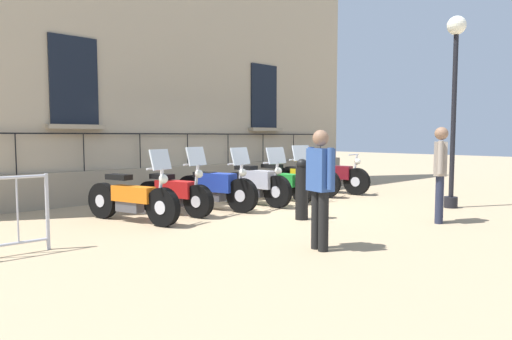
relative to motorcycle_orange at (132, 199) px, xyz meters
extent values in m
plane|color=tan|center=(-0.03, 2.96, -0.42)|extent=(60.00, 60.00, 0.00)
cube|color=tan|center=(-3.03, 2.96, 3.96)|extent=(0.60, 13.23, 8.77)
cube|color=gray|center=(-2.65, 2.96, -0.04)|extent=(0.20, 13.23, 0.77)
cube|color=black|center=(-2.71, 5.87, 2.36)|extent=(0.06, 1.06, 1.94)
cube|color=tan|center=(-2.63, 5.87, 1.34)|extent=(0.24, 1.26, 0.10)
cube|color=black|center=(-2.71, 0.05, 2.36)|extent=(0.06, 1.06, 1.94)
cube|color=tan|center=(-2.63, 0.05, 1.34)|extent=(0.24, 1.26, 0.10)
cube|color=black|center=(-2.61, 2.96, 1.19)|extent=(0.03, 11.11, 0.03)
cylinder|color=black|center=(-2.61, -1.21, 0.77)|extent=(0.02, 0.02, 0.84)
cylinder|color=black|center=(-2.61, 0.18, 0.77)|extent=(0.02, 0.02, 0.84)
cylinder|color=black|center=(-2.61, 1.57, 0.77)|extent=(0.02, 0.02, 0.84)
cylinder|color=black|center=(-2.61, 2.96, 0.77)|extent=(0.02, 0.02, 0.84)
cylinder|color=black|center=(-2.61, 4.35, 0.77)|extent=(0.02, 0.02, 0.84)
cylinder|color=black|center=(-2.61, 5.74, 0.77)|extent=(0.02, 0.02, 0.84)
cylinder|color=black|center=(-2.61, 7.12, 0.77)|extent=(0.02, 0.02, 0.84)
cylinder|color=black|center=(-2.61, 8.51, 0.77)|extent=(0.02, 0.02, 0.84)
cylinder|color=black|center=(0.71, 0.20, -0.08)|extent=(0.69, 0.32, 0.68)
cylinder|color=silver|center=(0.71, 0.20, -0.08)|extent=(0.27, 0.22, 0.24)
cylinder|color=black|center=(-0.75, -0.22, -0.08)|extent=(0.69, 0.32, 0.68)
cylinder|color=silver|center=(-0.75, -0.22, -0.08)|extent=(0.27, 0.22, 0.24)
cube|color=orange|center=(0.03, 0.00, 0.10)|extent=(0.93, 0.48, 0.28)
cube|color=#4C4C51|center=(-0.07, -0.02, -0.12)|extent=(0.57, 0.33, 0.24)
cube|color=black|center=(-0.32, -0.10, 0.39)|extent=(0.54, 0.35, 0.10)
cylinder|color=silver|center=(0.66, 0.19, 0.25)|extent=(0.17, 0.10, 0.68)
cylinder|color=silver|center=(0.61, 0.17, 0.58)|extent=(0.18, 0.52, 0.04)
sphere|color=white|center=(0.73, 0.21, 0.40)|extent=(0.16, 0.16, 0.16)
cylinder|color=silver|center=(-0.27, 0.06, -0.23)|extent=(0.80, 0.30, 0.08)
cube|color=silver|center=(0.67, 0.19, 0.73)|extent=(0.24, 0.45, 0.36)
cylinder|color=black|center=(0.45, 1.13, -0.10)|extent=(0.65, 0.31, 0.64)
cylinder|color=silver|center=(0.45, 1.13, -0.10)|extent=(0.26, 0.22, 0.22)
cylinder|color=black|center=(-0.77, 0.80, -0.10)|extent=(0.65, 0.31, 0.64)
cylinder|color=silver|center=(-0.77, 0.80, -0.10)|extent=(0.26, 0.22, 0.22)
cube|color=red|center=(-0.11, 0.98, 0.10)|extent=(0.90, 0.48, 0.32)
cube|color=#4C4C51|center=(-0.21, 0.95, -0.13)|extent=(0.55, 0.34, 0.22)
cube|color=black|center=(-0.45, 0.88, 0.33)|extent=(0.53, 0.36, 0.10)
cylinder|color=silver|center=(0.40, 1.11, 0.25)|extent=(0.17, 0.10, 0.71)
cylinder|color=silver|center=(0.35, 1.10, 0.60)|extent=(0.19, 0.58, 0.04)
sphere|color=white|center=(0.47, 1.13, 0.42)|extent=(0.16, 0.16, 0.16)
cylinder|color=silver|center=(-0.41, 1.05, -0.25)|extent=(0.77, 0.28, 0.08)
cube|color=silver|center=(0.41, 1.12, 0.75)|extent=(0.24, 0.50, 0.36)
cylinder|color=black|center=(0.57, 2.12, -0.07)|extent=(0.72, 0.33, 0.70)
cylinder|color=silver|center=(0.57, 2.12, -0.07)|extent=(0.28, 0.23, 0.25)
cylinder|color=black|center=(-0.74, 1.76, -0.07)|extent=(0.72, 0.33, 0.70)
cylinder|color=silver|center=(-0.74, 1.76, -0.07)|extent=(0.28, 0.23, 0.25)
cube|color=#1E389E|center=(-0.04, 1.96, 0.16)|extent=(0.85, 0.51, 0.39)
cube|color=#4C4C51|center=(-0.13, 1.93, -0.10)|extent=(0.53, 0.37, 0.25)
cube|color=black|center=(-0.35, 1.87, 0.32)|extent=(0.50, 0.39, 0.10)
cylinder|color=silver|center=(0.52, 2.11, 0.25)|extent=(0.17, 0.10, 0.66)
cylinder|color=silver|center=(0.47, 2.10, 0.58)|extent=(0.22, 0.68, 0.04)
sphere|color=white|center=(0.59, 2.13, 0.40)|extent=(0.16, 0.16, 0.16)
cylinder|color=silver|center=(-0.32, 2.06, -0.23)|extent=(0.71, 0.27, 0.08)
cube|color=silver|center=(0.53, 2.11, 0.73)|extent=(0.27, 0.58, 0.36)
cylinder|color=black|center=(0.64, 3.08, -0.07)|extent=(0.72, 0.20, 0.71)
cylinder|color=silver|center=(0.64, 3.08, -0.07)|extent=(0.26, 0.17, 0.25)
cylinder|color=black|center=(-0.62, 2.96, -0.07)|extent=(0.72, 0.20, 0.71)
cylinder|color=silver|center=(-0.62, 2.96, -0.07)|extent=(0.26, 0.17, 0.25)
cube|color=#B2B2BC|center=(0.06, 3.02, 0.17)|extent=(0.90, 0.39, 0.39)
cube|color=#4C4C51|center=(-0.04, 3.01, -0.10)|extent=(0.54, 0.30, 0.25)
cube|color=black|center=(-0.29, 2.99, 0.41)|extent=(0.51, 0.32, 0.10)
cylinder|color=silver|center=(0.59, 3.07, 0.25)|extent=(0.16, 0.07, 0.64)
cylinder|color=silver|center=(0.54, 3.07, 0.57)|extent=(0.10, 0.69, 0.04)
sphere|color=white|center=(0.66, 3.08, 0.39)|extent=(0.16, 0.16, 0.16)
cylinder|color=silver|center=(-0.22, 3.17, -0.23)|extent=(0.79, 0.15, 0.08)
cube|color=silver|center=(0.60, 3.07, 0.72)|extent=(0.17, 0.57, 0.36)
cylinder|color=black|center=(0.60, 3.94, -0.09)|extent=(0.66, 0.13, 0.65)
cylinder|color=silver|center=(0.60, 3.94, -0.09)|extent=(0.23, 0.14, 0.23)
cylinder|color=black|center=(-0.82, 3.99, -0.09)|extent=(0.66, 0.13, 0.65)
cylinder|color=silver|center=(-0.82, 3.99, -0.09)|extent=(0.23, 0.14, 0.23)
cube|color=#1E842D|center=(-0.06, 3.97, 0.09)|extent=(0.96, 0.33, 0.29)
cube|color=#4C4C51|center=(-0.16, 3.97, -0.13)|extent=(0.58, 0.26, 0.23)
cube|color=black|center=(-0.45, 3.98, 0.40)|extent=(0.54, 0.29, 0.10)
cylinder|color=silver|center=(0.55, 3.94, 0.25)|extent=(0.16, 0.07, 0.70)
cylinder|color=silver|center=(0.50, 3.94, 0.60)|extent=(0.06, 0.66, 0.04)
sphere|color=white|center=(0.62, 3.94, 0.42)|extent=(0.16, 0.16, 0.16)
cylinder|color=silver|center=(-0.34, 4.14, -0.24)|extent=(0.86, 0.11, 0.08)
cube|color=silver|center=(0.56, 3.94, 0.75)|extent=(0.14, 0.54, 0.36)
cylinder|color=black|center=(0.36, 5.12, -0.06)|extent=(0.73, 0.32, 0.71)
cylinder|color=silver|center=(0.36, 5.12, -0.06)|extent=(0.28, 0.22, 0.25)
cylinder|color=black|center=(-0.87, 4.80, -0.06)|extent=(0.73, 0.32, 0.71)
cylinder|color=silver|center=(-0.87, 4.80, -0.06)|extent=(0.28, 0.22, 0.25)
cube|color=gold|center=(-0.20, 4.97, 0.13)|extent=(0.82, 0.44, 0.31)
cube|color=#4C4C51|center=(-0.30, 4.95, -0.10)|extent=(0.50, 0.31, 0.25)
cube|color=black|center=(-0.52, 4.89, 0.28)|extent=(0.48, 0.33, 0.10)
cylinder|color=silver|center=(0.31, 5.11, 0.20)|extent=(0.17, 0.10, 0.54)
cylinder|color=silver|center=(0.26, 5.09, 0.47)|extent=(0.18, 0.55, 0.04)
sphere|color=white|center=(0.38, 5.12, 0.29)|extent=(0.16, 0.16, 0.16)
cylinder|color=silver|center=(-0.48, 5.04, -0.22)|extent=(0.70, 0.26, 0.08)
cylinder|color=black|center=(0.56, 6.13, -0.06)|extent=(0.73, 0.27, 0.71)
cylinder|color=silver|center=(0.56, 6.13, -0.06)|extent=(0.28, 0.22, 0.25)
cylinder|color=black|center=(-0.77, 5.90, -0.06)|extent=(0.73, 0.27, 0.71)
cylinder|color=silver|center=(-0.77, 5.90, -0.06)|extent=(0.28, 0.22, 0.25)
cube|color=maroon|center=(-0.05, 6.02, 0.16)|extent=(0.94, 0.41, 0.36)
cube|color=#4C4C51|center=(-0.15, 6.00, -0.10)|extent=(0.57, 0.30, 0.25)
cube|color=black|center=(-0.42, 5.96, 0.38)|extent=(0.54, 0.32, 0.10)
cylinder|color=silver|center=(0.51, 6.12, 0.29)|extent=(0.17, 0.09, 0.72)
cylinder|color=silver|center=(0.46, 6.11, 0.65)|extent=(0.13, 0.57, 0.04)
sphere|color=white|center=(0.58, 6.13, 0.47)|extent=(0.16, 0.16, 0.16)
cylinder|color=silver|center=(-0.35, 6.12, -0.22)|extent=(0.82, 0.22, 0.08)
cylinder|color=black|center=(3.18, 5.86, -0.30)|extent=(0.28, 0.28, 0.24)
cylinder|color=black|center=(3.18, 5.86, 1.49)|extent=(0.10, 0.10, 3.83)
sphere|color=white|center=(3.18, 5.86, 3.47)|extent=(0.39, 0.39, 0.39)
cylinder|color=#B7B7BF|center=(1.00, -1.77, 0.10)|extent=(0.05, 0.05, 1.05)
cylinder|color=#B7B7BF|center=(0.99, -2.14, 0.18)|extent=(0.02, 0.02, 0.87)
cylinder|color=black|center=(1.89, 2.45, 0.07)|extent=(0.24, 0.24, 0.98)
sphere|color=black|center=(1.89, 2.45, 0.61)|extent=(0.21, 0.21, 0.21)
cylinder|color=black|center=(3.62, 0.93, -0.01)|extent=(0.14, 0.14, 0.81)
cylinder|color=black|center=(3.46, 0.97, -0.01)|extent=(0.14, 0.14, 0.81)
cube|color=#2D4C8C|center=(3.54, 0.95, 0.68)|extent=(0.40, 0.30, 0.58)
sphere|color=#8C664C|center=(3.54, 0.95, 1.11)|extent=(0.22, 0.22, 0.22)
cylinder|color=#2D4C8C|center=(3.76, 0.89, 0.71)|extent=(0.09, 0.09, 0.55)
cylinder|color=#2D4C8C|center=(3.33, 1.00, 0.71)|extent=(0.09, 0.09, 0.55)
cylinder|color=#23283D|center=(3.81, 3.95, 0.01)|extent=(0.14, 0.14, 0.85)
cylinder|color=#23283D|center=(3.74, 4.09, 0.01)|extent=(0.14, 0.14, 0.85)
cube|color=gray|center=(3.78, 4.02, 0.73)|extent=(0.35, 0.42, 0.60)
sphere|color=#8C664C|center=(3.78, 4.02, 1.18)|extent=(0.23, 0.23, 0.23)
cylinder|color=gray|center=(3.87, 3.82, 0.76)|extent=(0.09, 0.09, 0.57)
cylinder|color=gray|center=(3.69, 4.22, 0.76)|extent=(0.09, 0.09, 0.57)
camera|label=1|loc=(7.37, -3.77, 1.14)|focal=31.36mm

